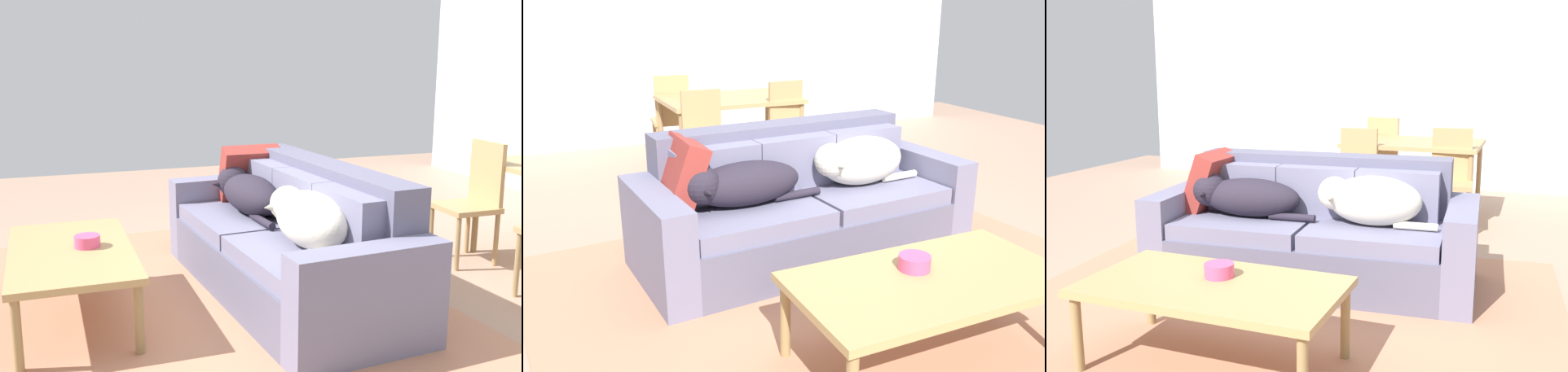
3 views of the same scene
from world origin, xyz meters
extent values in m
plane|color=tan|center=(0.00, 0.00, 0.00)|extent=(10.00, 10.00, 0.00)
cube|color=silver|center=(0.00, 4.00, 1.35)|extent=(8.00, 0.12, 2.70)
cube|color=tan|center=(-0.15, -0.65, 0.01)|extent=(3.70, 3.60, 0.01)
cube|color=#59576E|center=(-0.15, 0.16, 0.17)|extent=(1.90, 1.03, 0.35)
cube|color=slate|center=(-0.61, 0.13, 0.40)|extent=(0.95, 0.92, 0.11)
cube|color=slate|center=(0.30, 0.20, 0.40)|extent=(0.95, 0.92, 0.11)
cube|color=#59576E|center=(-0.18, 0.49, 0.66)|extent=(1.85, 0.38, 0.41)
cube|color=slate|center=(-0.73, 0.26, 0.63)|extent=(0.57, 0.20, 0.34)
cube|color=slate|center=(-0.16, 0.30, 0.63)|extent=(0.57, 0.20, 0.34)
cube|color=slate|center=(0.40, 0.34, 0.63)|extent=(0.57, 0.20, 0.34)
cube|color=slate|center=(-1.16, 0.09, 0.31)|extent=(0.26, 0.91, 0.62)
cube|color=slate|center=(0.86, 0.24, 0.31)|extent=(0.26, 0.91, 0.62)
ellipsoid|color=#27212E|center=(-0.59, 0.10, 0.59)|extent=(0.75, 0.38, 0.27)
sphere|color=#27212E|center=(-0.90, 0.06, 0.63)|extent=(0.24, 0.24, 0.24)
cone|color=black|center=(-0.89, -0.05, 0.62)|extent=(0.12, 0.14, 0.11)
cylinder|color=#27212E|center=(-0.26, 0.06, 0.49)|extent=(0.33, 0.07, 0.05)
ellipsoid|color=beige|center=(0.29, 0.17, 0.62)|extent=(0.65, 0.39, 0.33)
sphere|color=beige|center=(0.02, 0.13, 0.66)|extent=(0.22, 0.22, 0.22)
cone|color=#A8A291|center=(0.03, 0.03, 0.65)|extent=(0.11, 0.13, 0.10)
cylinder|color=beige|center=(0.57, 0.12, 0.49)|extent=(0.29, 0.07, 0.05)
cube|color=maroon|center=(-0.98, 0.21, 0.66)|extent=(0.29, 0.45, 0.47)
cube|color=tan|center=(-0.18, -1.16, 0.42)|extent=(1.29, 0.70, 0.04)
cylinder|color=olive|center=(-0.77, -0.86, 0.20)|extent=(0.05, 0.05, 0.40)
cylinder|color=olive|center=(0.41, -0.86, 0.20)|extent=(0.05, 0.05, 0.40)
cylinder|color=#EA4C7F|center=(-0.20, -1.07, 0.48)|extent=(0.15, 0.15, 0.07)
cube|color=tan|center=(0.11, 2.38, 0.74)|extent=(1.31, 0.96, 0.04)
cylinder|color=#94774C|center=(-0.50, 1.95, 0.36)|extent=(0.05, 0.05, 0.72)
cylinder|color=#94774C|center=(0.72, 1.95, 0.36)|extent=(0.05, 0.05, 0.72)
cylinder|color=#94774C|center=(-0.50, 2.81, 0.36)|extent=(0.05, 0.05, 0.72)
cylinder|color=#94774C|center=(0.72, 2.81, 0.36)|extent=(0.05, 0.05, 0.72)
cube|color=tan|center=(-0.33, 1.71, 0.43)|extent=(0.40, 0.40, 0.04)
cube|color=tan|center=(-0.32, 1.89, 0.68)|extent=(0.36, 0.04, 0.48)
cylinder|color=#9D7E51|center=(-0.50, 1.54, 0.20)|extent=(0.04, 0.04, 0.41)
cylinder|color=#9D7E51|center=(-0.16, 1.54, 0.20)|extent=(0.04, 0.04, 0.41)
cylinder|color=#9D7E51|center=(-0.49, 1.88, 0.20)|extent=(0.04, 0.04, 0.41)
cylinder|color=#9D7E51|center=(-0.15, 1.88, 0.20)|extent=(0.04, 0.04, 0.41)
cube|color=tan|center=(0.56, 1.77, 0.46)|extent=(0.43, 0.43, 0.04)
cube|color=tan|center=(0.54, 1.95, 0.71)|extent=(0.36, 0.06, 0.47)
cylinder|color=#9D7E51|center=(0.40, 1.59, 0.22)|extent=(0.04, 0.04, 0.44)
cylinder|color=#9D7E51|center=(0.74, 1.62, 0.22)|extent=(0.04, 0.04, 0.44)
cylinder|color=#9D7E51|center=(0.38, 1.93, 0.22)|extent=(0.04, 0.04, 0.44)
cylinder|color=#9D7E51|center=(0.71, 1.96, 0.22)|extent=(0.04, 0.04, 0.44)
cube|color=tan|center=(-0.32, 3.07, 0.43)|extent=(0.44, 0.44, 0.04)
cube|color=tan|center=(-0.34, 2.89, 0.70)|extent=(0.36, 0.07, 0.49)
cylinder|color=#9D7E51|center=(-0.13, 3.22, 0.21)|extent=(0.04, 0.04, 0.41)
cylinder|color=#9D7E51|center=(-0.47, 3.25, 0.21)|extent=(0.04, 0.04, 0.41)
cylinder|color=#9D7E51|center=(-0.17, 2.88, 0.21)|extent=(0.04, 0.04, 0.41)
cylinder|color=#9D7E51|center=(-0.51, 2.92, 0.21)|extent=(0.04, 0.04, 0.41)
camera|label=1|loc=(3.56, -1.29, 1.58)|focal=43.70mm
camera|label=2|loc=(-1.78, -3.02, 1.63)|focal=39.11mm
camera|label=3|loc=(1.27, -3.64, 1.49)|focal=41.67mm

